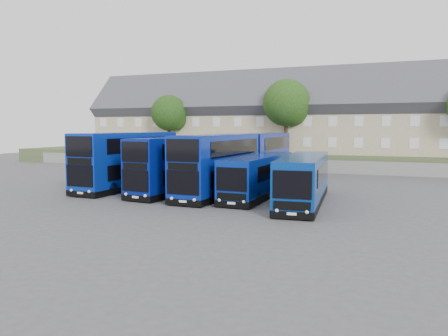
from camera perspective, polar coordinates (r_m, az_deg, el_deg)
ground at (r=31.45m, az=-6.57°, el=-4.39°), size 120.00×120.00×0.00m
retaining_wall at (r=53.57m, az=5.61°, el=0.43°), size 70.00×0.40×1.50m
earth_bank at (r=63.20m, az=8.11°, el=1.37°), size 80.00×20.00×2.00m
terrace_row at (r=59.18m, az=7.27°, el=6.54°), size 54.00×10.40×11.20m
dd_front_left at (r=38.86m, az=-12.45°, el=0.88°), size 3.21×12.17×4.80m
dd_front_mid at (r=35.64m, az=-5.97°, el=0.30°), size 3.64×11.39×4.45m
dd_front_right at (r=34.10m, az=-0.77°, el=0.31°), size 2.97×11.86×4.69m
dd_rear_left at (r=46.59m, az=-1.48°, el=1.37°), size 3.38×10.85×4.24m
dd_rear_right at (r=45.33m, az=5.23°, el=1.51°), size 2.73×11.76×4.67m
coach_east_a at (r=33.50m, az=4.52°, el=-1.12°), size 2.57×11.54×3.14m
coach_east_b at (r=30.87m, az=10.39°, el=-1.58°), size 3.57×12.29×3.31m
tree_west at (r=59.70m, az=-7.02°, el=6.97°), size 4.80×4.80×7.65m
tree_mid at (r=54.45m, az=8.34°, el=8.19°), size 5.76×5.76×9.18m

